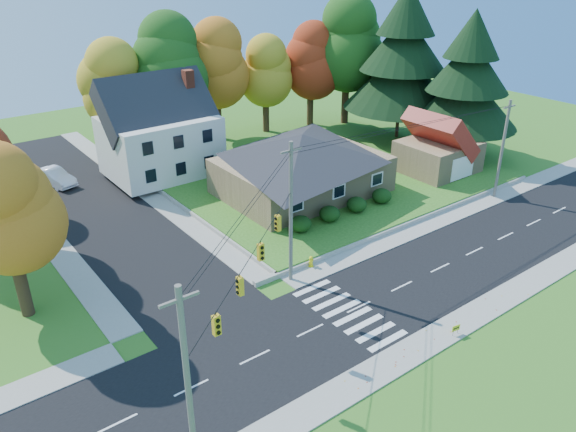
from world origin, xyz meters
The scene contains 23 objects.
ground centered at (0.00, 0.00, 0.00)m, with size 120.00×120.00×0.00m, color #3D7923.
road_main centered at (0.00, 0.00, 0.01)m, with size 90.00×8.00×0.02m, color black.
road_cross centered at (-8.00, 26.00, 0.01)m, with size 8.00×44.00×0.02m, color black.
sidewalk_north centered at (0.00, 5.00, 0.04)m, with size 90.00×2.00×0.08m, color #9C9A90.
sidewalk_south centered at (0.00, -5.00, 0.04)m, with size 90.00×2.00×0.08m, color #9C9A90.
lawn centered at (13.00, 21.00, 0.25)m, with size 30.00×30.00×0.50m, color #3D7923.
ranch_house centered at (8.00, 16.00, 3.27)m, with size 14.60×10.60×5.40m.
colonial_house centered at (0.04, 28.00, 4.58)m, with size 10.40×8.40×9.60m.
garage centered at (22.00, 11.99, 2.84)m, with size 7.30×6.30×4.60m.
hedge_row centered at (7.50, 9.80, 1.14)m, with size 10.70×1.70×1.27m.
traffic_infrastructure centered at (-0.15, 1.35, 5.15)m, with size 38.10×10.66×10.00m.
tree_lot_0 centered at (-2.00, 34.00, 8.31)m, with size 6.72×6.72×12.51m.
tree_lot_1 centered at (4.00, 33.00, 9.61)m, with size 7.84×7.84×14.60m.
tree_lot_2 centered at (10.00, 34.00, 8.96)m, with size 7.28×7.28×13.56m.
tree_lot_3 centered at (16.00, 33.00, 7.65)m, with size 6.16×6.16×11.47m.
tree_lot_4 centered at (22.00, 32.00, 8.31)m, with size 6.72×6.72×12.51m.
tree_lot_5 centered at (26.00, 30.00, 10.27)m, with size 8.40×8.40×15.64m.
conifer_east_a centered at (27.00, 22.00, 9.39)m, with size 12.80×12.80×16.96m.
conifer_east_b centered at (28.00, 14.00, 8.28)m, with size 11.20×11.20×14.84m.
tree_west_0 centered at (-17.00, 12.00, 7.15)m, with size 6.16×6.16×11.47m.
white_car centered at (-9.22, 32.35, 0.83)m, with size 1.72×4.93×1.62m, color white.
fire_hydrant centered at (0.69, 5.68, 0.42)m, with size 0.51×0.39×0.89m.
yard_sign centered at (2.55, -5.53, 0.52)m, with size 0.58×0.13×0.73m.
Camera 1 is at (-21.51, -20.92, 20.86)m, focal length 35.00 mm.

